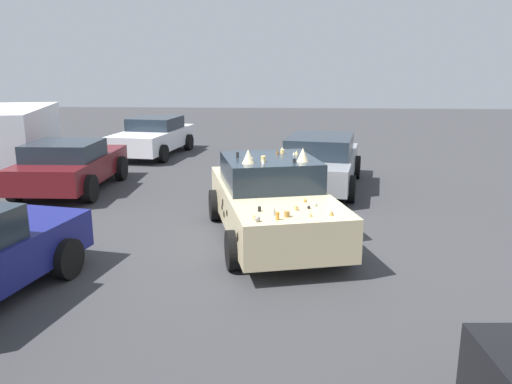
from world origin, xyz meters
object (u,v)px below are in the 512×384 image
art_car_decorated (271,199)px  parked_sedan_behind_right (154,136)px  parked_van_row_back_center (11,136)px  parked_sedan_behind_left (70,165)px  parked_sedan_near_right (320,161)px

art_car_decorated → parked_sedan_behind_right: art_car_decorated is taller
art_car_decorated → parked_sedan_behind_right: size_ratio=1.05×
parked_van_row_back_center → parked_sedan_behind_left: 3.66m
parked_sedan_behind_right → parked_sedan_behind_left: bearing=-0.2°
parked_van_row_back_center → parked_sedan_behind_left: parked_van_row_back_center is taller
parked_sedan_behind_left → parked_van_row_back_center: bearing=49.4°
parked_sedan_behind_right → art_car_decorated: bearing=34.8°
parked_van_row_back_center → parked_sedan_near_right: bearing=-113.5°
parked_van_row_back_center → art_car_decorated: bearing=-139.2°
parked_sedan_behind_right → parked_van_row_back_center: bearing=-40.5°
parked_sedan_behind_left → parked_sedan_near_right: size_ratio=0.86×
parked_sedan_behind_left → parked_sedan_near_right: 6.55m
parked_sedan_behind_right → parked_sedan_near_right: parked_sedan_near_right is taller
art_car_decorated → parked_sedan_near_right: size_ratio=1.01×
parked_van_row_back_center → parked_sedan_behind_right: 4.81m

